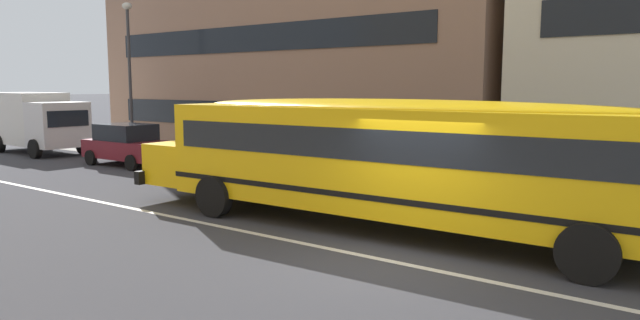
# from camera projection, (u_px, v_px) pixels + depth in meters

# --- Properties ---
(ground_plane) EXTENTS (400.00, 400.00, 0.00)m
(ground_plane) POSITION_uv_depth(u_px,v_px,m) (395.00, 262.00, 10.35)
(ground_plane) COLOR #38383D
(sidewalk_far) EXTENTS (120.00, 3.00, 0.01)m
(sidewalk_far) POSITION_uv_depth(u_px,v_px,m) (529.00, 196.00, 16.61)
(sidewalk_far) COLOR gray
(sidewalk_far) RESTS_ON ground_plane
(lane_centreline) EXTENTS (110.00, 0.16, 0.01)m
(lane_centreline) POSITION_uv_depth(u_px,v_px,m) (395.00, 262.00, 10.35)
(lane_centreline) COLOR silver
(lane_centreline) RESTS_ON ground_plane
(school_bus) EXTENTS (12.85, 3.06, 2.86)m
(school_bus) POSITION_uv_depth(u_px,v_px,m) (383.00, 153.00, 12.54)
(school_bus) COLOR yellow
(school_bus) RESTS_ON ground_plane
(parked_car_maroon_by_hydrant) EXTENTS (3.92, 1.92, 1.64)m
(parked_car_maroon_by_hydrant) POSITION_uv_depth(u_px,v_px,m) (128.00, 144.00, 22.89)
(parked_car_maroon_by_hydrant) COLOR maroon
(parked_car_maroon_by_hydrant) RESTS_ON ground_plane
(box_truck) EXTENTS (6.12, 2.63, 2.82)m
(box_truck) POSITION_uv_depth(u_px,v_px,m) (35.00, 120.00, 27.17)
(box_truck) COLOR silver
(box_truck) RESTS_ON ground_plane
(street_lamp) EXTENTS (0.44, 0.44, 6.80)m
(street_lamp) POSITION_uv_depth(u_px,v_px,m) (129.00, 59.00, 25.91)
(street_lamp) COLOR #38383D
(street_lamp) RESTS_ON ground_plane
(apartment_block_far_left) EXTENTS (20.48, 13.99, 13.30)m
(apartment_block_far_left) POSITION_uv_depth(u_px,v_px,m) (343.00, 17.00, 29.78)
(apartment_block_far_left) COLOR #93705B
(apartment_block_far_left) RESTS_ON ground_plane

